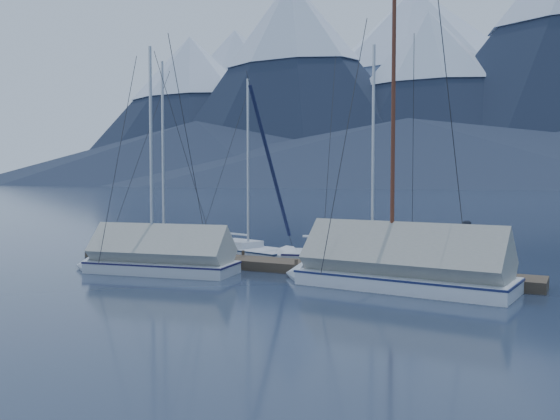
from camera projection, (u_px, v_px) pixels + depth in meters
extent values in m
plane|color=#161F31|center=(253.00, 278.00, 20.00)|extent=(1000.00, 1000.00, 0.00)
cone|color=#475675|center=(235.00, 107.00, 508.44)|extent=(308.00, 308.00, 130.00)
cone|color=silver|center=(235.00, 62.00, 506.44)|extent=(133.24, 133.24, 54.60)
cone|color=#475675|center=(414.00, 86.00, 456.78)|extent=(352.00, 352.00, 150.00)
cone|color=silver|center=(415.00, 28.00, 454.48)|extent=(152.28, 152.28, 63.00)
cone|color=#192133|center=(190.00, 111.00, 384.58)|extent=(209.00, 209.00, 95.00)
cone|color=silver|center=(190.00, 67.00, 383.11)|extent=(90.41, 90.41, 39.90)
cone|color=#192133|center=(290.00, 83.00, 334.02)|extent=(190.00, 190.00, 115.00)
cone|color=silver|center=(290.00, 22.00, 332.24)|extent=(82.19, 82.19, 48.30)
cone|color=#192133|center=(427.00, 99.00, 309.10)|extent=(171.00, 171.00, 90.00)
cone|color=silver|center=(428.00, 48.00, 307.71)|extent=(73.97, 73.97, 37.80)
cone|color=#192133|center=(196.00, 153.00, 323.44)|extent=(364.00, 364.00, 35.00)
cone|color=#192133|center=(408.00, 152.00, 259.60)|extent=(416.00, 416.00, 30.00)
cube|color=#382D23|center=(280.00, 265.00, 21.77)|extent=(18.00, 1.50, 0.34)
cube|color=black|center=(152.00, 261.00, 24.53)|extent=(3.00, 1.30, 0.30)
cube|color=black|center=(280.00, 271.00, 21.78)|extent=(3.00, 1.30, 0.30)
cube|color=black|center=(446.00, 284.00, 19.02)|extent=(3.00, 1.30, 0.30)
cylinder|color=#382D23|center=(126.00, 247.00, 26.05)|extent=(0.12, 0.12, 0.35)
cylinder|color=#382D23|center=(103.00, 250.00, 24.81)|extent=(0.12, 0.12, 0.35)
cylinder|color=#382D23|center=(181.00, 251.00, 24.67)|extent=(0.12, 0.12, 0.35)
cylinder|color=#382D23|center=(160.00, 254.00, 23.43)|extent=(0.12, 0.12, 0.35)
cylinder|color=#382D23|center=(243.00, 255.00, 23.30)|extent=(0.12, 0.12, 0.35)
cylinder|color=#382D23|center=(224.00, 259.00, 22.05)|extent=(0.12, 0.12, 0.35)
cylinder|color=#382D23|center=(313.00, 260.00, 21.92)|extent=(0.12, 0.12, 0.35)
cylinder|color=#382D23|center=(296.00, 264.00, 20.68)|extent=(0.12, 0.12, 0.35)
cylinder|color=#382D23|center=(391.00, 265.00, 20.54)|extent=(0.12, 0.12, 0.35)
cylinder|color=#382D23|center=(379.00, 271.00, 19.30)|extent=(0.12, 0.12, 0.35)
cylinder|color=#382D23|center=(482.00, 271.00, 19.16)|extent=(0.12, 0.12, 0.35)
cylinder|color=#382D23|center=(474.00, 278.00, 17.92)|extent=(0.12, 0.12, 0.35)
cube|color=silver|center=(159.00, 248.00, 27.41)|extent=(6.46, 3.57, 0.68)
cube|color=silver|center=(159.00, 255.00, 27.43)|extent=(5.33, 2.44, 0.31)
cube|color=navy|center=(159.00, 242.00, 27.40)|extent=(6.52, 3.60, 0.06)
cone|color=silver|center=(209.00, 255.00, 25.04)|extent=(1.60, 2.19, 1.96)
cube|color=silver|center=(155.00, 237.00, 27.59)|extent=(2.45, 1.94, 0.31)
cylinder|color=#B2B7BF|center=(163.00, 152.00, 26.91)|extent=(0.12, 0.12, 8.19)
cylinder|color=#B2B7BF|center=(145.00, 227.00, 28.05)|extent=(2.69, 0.80, 0.09)
cylinder|color=#26262B|center=(184.00, 151.00, 25.87)|extent=(0.82, 2.99, 8.19)
cube|color=silver|center=(243.00, 254.00, 25.56)|extent=(5.65, 3.24, 0.59)
cube|color=silver|center=(243.00, 260.00, 25.58)|extent=(4.65, 2.24, 0.27)
cube|color=#162544|center=(243.00, 248.00, 25.55)|extent=(5.71, 3.27, 0.05)
cone|color=silver|center=(295.00, 261.00, 23.43)|extent=(1.43, 1.93, 1.72)
cube|color=silver|center=(238.00, 243.00, 25.73)|extent=(2.16, 1.73, 0.27)
cylinder|color=#B2B7BF|center=(248.00, 164.00, 25.11)|extent=(0.11, 0.11, 7.15)
cylinder|color=#B2B7BF|center=(229.00, 233.00, 26.14)|extent=(2.34, 0.76, 0.08)
cylinder|color=#26262B|center=(270.00, 163.00, 24.18)|extent=(0.79, 2.60, 7.16)
cube|color=silver|center=(362.00, 261.00, 23.19)|extent=(6.33, 3.45, 0.66)
cube|color=silver|center=(362.00, 269.00, 23.21)|extent=(5.23, 2.35, 0.30)
cube|color=#1D1849|center=(362.00, 254.00, 23.18)|extent=(6.39, 3.48, 0.06)
cone|color=silver|center=(454.00, 264.00, 22.42)|extent=(1.55, 2.14, 1.93)
cube|color=silver|center=(354.00, 249.00, 23.24)|extent=(2.39, 1.89, 0.30)
cylinder|color=#B2B7BF|center=(373.00, 150.00, 22.88)|extent=(0.12, 0.12, 8.03)
cylinder|color=#B2B7BF|center=(337.00, 237.00, 23.37)|extent=(2.65, 0.76, 0.09)
cylinder|color=#26262B|center=(413.00, 149.00, 22.54)|extent=(0.78, 2.94, 8.03)
cube|color=white|center=(404.00, 285.00, 18.01)|extent=(6.61, 2.84, 0.68)
cube|color=white|center=(404.00, 295.00, 18.02)|extent=(5.56, 1.73, 0.31)
cube|color=navy|center=(405.00, 275.00, 17.99)|extent=(6.68, 2.87, 0.06)
cone|color=white|center=(300.00, 274.00, 19.98)|extent=(1.33, 2.28, 2.19)
cylinder|color=#592819|center=(393.00, 137.00, 17.99)|extent=(0.12, 0.12, 8.30)
cylinder|color=#592819|center=(439.00, 255.00, 17.40)|extent=(2.89, 0.35, 0.09)
cylinder|color=#26262B|center=(345.00, 139.00, 18.85)|extent=(0.31, 3.23, 8.31)
cube|color=gray|center=(405.00, 260.00, 17.97)|extent=(6.29, 2.85, 2.32)
cube|color=silver|center=(162.00, 270.00, 21.00)|extent=(5.53, 2.78, 0.62)
cube|color=silver|center=(162.00, 278.00, 21.02)|extent=(4.61, 1.81, 0.28)
cube|color=#1A1643|center=(162.00, 262.00, 20.99)|extent=(5.59, 2.81, 0.06)
cone|color=silver|center=(88.00, 266.00, 21.92)|extent=(1.34, 1.97, 1.81)
cylinder|color=#B2B7BF|center=(151.00, 154.00, 20.90)|extent=(0.11, 0.11, 7.55)
cylinder|color=#B2B7BF|center=(186.00, 246.00, 20.68)|extent=(2.36, 0.50, 0.08)
cylinder|color=#26262B|center=(118.00, 155.00, 21.30)|extent=(0.49, 2.63, 7.56)
cube|color=#9D9D93|center=(162.00, 250.00, 20.97)|extent=(5.28, 2.77, 1.92)
imported|color=black|center=(468.00, 246.00, 19.08)|extent=(0.53, 0.68, 1.66)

